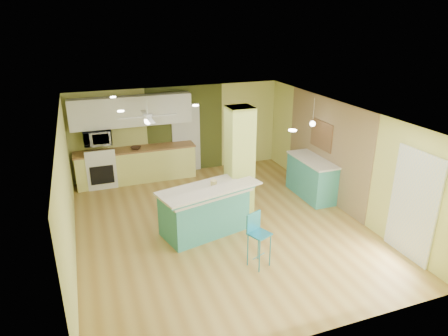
{
  "coord_description": "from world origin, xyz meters",
  "views": [
    {
      "loc": [
        -2.58,
        -7.3,
        4.34
      ],
      "look_at": [
        0.24,
        0.4,
        1.18
      ],
      "focal_mm": 32.0,
      "sensor_mm": 36.0,
      "label": 1
    }
  ],
  "objects": [
    {
      "name": "side_counter",
      "position": [
        2.7,
        0.67,
        0.5
      ],
      "size": [
        0.66,
        1.56,
        1.0
      ],
      "color": "teal",
      "rests_on": "floor"
    },
    {
      "name": "bar_stool",
      "position": [
        0.14,
        -1.6,
        0.69
      ],
      "size": [
        0.45,
        0.45,
        1.04
      ],
      "rotation": [
        0.0,
        0.0,
        0.4
      ],
      "color": "teal",
      "rests_on": "floor"
    },
    {
      "name": "wall_front",
      "position": [
        0.0,
        -3.5,
        1.25
      ],
      "size": [
        6.0,
        0.01,
        2.5
      ],
      "primitive_type": "cube",
      "color": "#CFD270",
      "rests_on": "floor"
    },
    {
      "name": "peninsula",
      "position": [
        -0.39,
        -0.15,
        0.52
      ],
      "size": [
        2.17,
        1.54,
        1.11
      ],
      "rotation": [
        0.0,
        0.0,
        0.24
      ],
      "color": "teal",
      "rests_on": "floor"
    },
    {
      "name": "olive_accent",
      "position": [
        0.2,
        3.49,
        1.25
      ],
      "size": [
        2.2,
        0.02,
        2.5
      ],
      "primitive_type": "cube",
      "color": "#43491D",
      "rests_on": "floor"
    },
    {
      "name": "french_door",
      "position": [
        2.97,
        -2.3,
        1.05
      ],
      "size": [
        0.04,
        1.08,
        2.1
      ],
      "primitive_type": "cube",
      "color": "white",
      "rests_on": "floor"
    },
    {
      "name": "wall_decor",
      "position": [
        2.96,
        0.8,
        1.55
      ],
      "size": [
        0.03,
        0.9,
        0.7
      ],
      "primitive_type": "cube",
      "color": "brown",
      "rests_on": "wood_panel"
    },
    {
      "name": "stove",
      "position": [
        -2.25,
        3.19,
        0.46
      ],
      "size": [
        0.76,
        0.66,
        1.08
      ],
      "color": "white",
      "rests_on": "floor"
    },
    {
      "name": "microwave",
      "position": [
        -2.25,
        3.2,
        1.35
      ],
      "size": [
        0.7,
        0.48,
        0.39
      ],
      "primitive_type": "imported",
      "color": "white",
      "rests_on": "wall_back"
    },
    {
      "name": "wall_left",
      "position": [
        -3.0,
        0.0,
        1.25
      ],
      "size": [
        0.01,
        7.0,
        2.5
      ],
      "primitive_type": "cube",
      "color": "#CFD270",
      "rests_on": "floor"
    },
    {
      "name": "fruit_bowl",
      "position": [
        -1.29,
        3.15,
        0.97
      ],
      "size": [
        0.36,
        0.36,
        0.07
      ],
      "primitive_type": "imported",
      "rotation": [
        0.0,
        0.0,
        -0.42
      ],
      "color": "#3A2417",
      "rests_on": "kitchen_run"
    },
    {
      "name": "kitchen_run",
      "position": [
        -1.3,
        3.2,
        0.47
      ],
      "size": [
        3.25,
        0.63,
        0.94
      ],
      "color": "#ECEE7C",
      "rests_on": "floor"
    },
    {
      "name": "wall_back",
      "position": [
        0.0,
        3.5,
        1.25
      ],
      "size": [
        6.0,
        0.01,
        2.5
      ],
      "primitive_type": "cube",
      "color": "#CFD270",
      "rests_on": "floor"
    },
    {
      "name": "ceiling_fan",
      "position": [
        -1.1,
        2.0,
        2.08
      ],
      "size": [
        1.41,
        1.41,
        0.61
      ],
      "color": "white",
      "rests_on": "ceiling"
    },
    {
      "name": "interior_door",
      "position": [
        0.2,
        3.46,
        1.0
      ],
      "size": [
        0.82,
        0.05,
        2.0
      ],
      "primitive_type": "cube",
      "color": "silver",
      "rests_on": "floor"
    },
    {
      "name": "upper_cabinets",
      "position": [
        -1.3,
        3.32,
        1.95
      ],
      "size": [
        3.2,
        0.34,
        0.8
      ],
      "primitive_type": "cube",
      "color": "white",
      "rests_on": "wall_back"
    },
    {
      "name": "ceiling",
      "position": [
        0.0,
        0.0,
        2.5
      ],
      "size": [
        6.0,
        7.0,
        0.01
      ],
      "primitive_type": "cube",
      "color": "white",
      "rests_on": "wall_back"
    },
    {
      "name": "wood_panel",
      "position": [
        2.99,
        0.6,
        1.25
      ],
      "size": [
        0.02,
        3.4,
        2.5
      ],
      "primitive_type": "cube",
      "color": "#816749",
      "rests_on": "floor"
    },
    {
      "name": "pendant_lamp",
      "position": [
        2.65,
        0.75,
        1.88
      ],
      "size": [
        0.14,
        0.14,
        0.69
      ],
      "color": "silver",
      "rests_on": "ceiling"
    },
    {
      "name": "canister",
      "position": [
        -0.15,
        -0.04,
        1.04
      ],
      "size": [
        0.13,
        0.13,
        0.15
      ],
      "primitive_type": "cylinder",
      "color": "gold",
      "rests_on": "peninsula"
    },
    {
      "name": "wall_right",
      "position": [
        3.0,
        0.0,
        1.25
      ],
      "size": [
        0.01,
        7.0,
        2.5
      ],
      "primitive_type": "cube",
      "color": "#CFD270",
      "rests_on": "floor"
    },
    {
      "name": "floor",
      "position": [
        0.0,
        0.0,
        -0.01
      ],
      "size": [
        6.0,
        7.0,
        0.01
      ],
      "primitive_type": "cube",
      "color": "olive",
      "rests_on": "ground"
    },
    {
      "name": "column",
      "position": [
        0.65,
        0.5,
        1.25
      ],
      "size": [
        0.55,
        0.55,
        2.5
      ],
      "primitive_type": "cube",
      "color": "#B6C75C",
      "rests_on": "floor"
    }
  ]
}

